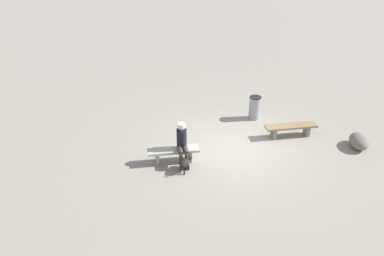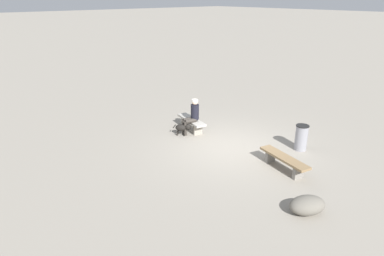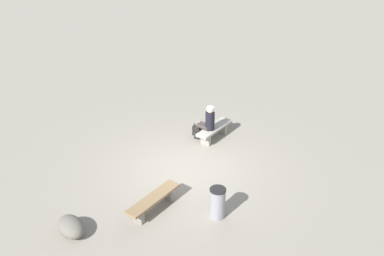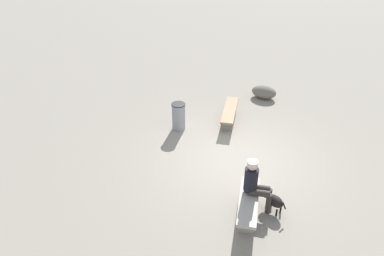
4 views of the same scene
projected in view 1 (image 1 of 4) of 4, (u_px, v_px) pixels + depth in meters
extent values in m
cube|color=gray|center=(235.00, 149.00, 12.45)|extent=(210.00, 210.00, 0.06)
cube|color=gray|center=(307.00, 130.00, 13.12)|extent=(0.19, 0.34, 0.36)
cube|color=gray|center=(274.00, 133.00, 12.96)|extent=(0.19, 0.34, 0.36)
cube|color=#8C704C|center=(291.00, 126.00, 12.93)|extent=(1.81, 0.77, 0.07)
cube|color=gray|center=(189.00, 155.00, 11.76)|extent=(0.18, 0.36, 0.38)
cube|color=gray|center=(157.00, 158.00, 11.62)|extent=(0.18, 0.36, 0.38)
cube|color=#B2ADA3|center=(173.00, 150.00, 11.58)|extent=(1.61, 0.75, 0.08)
cylinder|color=black|center=(182.00, 138.00, 11.43)|extent=(0.30, 0.30, 0.57)
sphere|color=beige|center=(181.00, 127.00, 11.24)|extent=(0.22, 0.22, 0.22)
cylinder|color=silver|center=(181.00, 125.00, 11.21)|extent=(0.24, 0.24, 0.08)
cylinder|color=#38332D|center=(180.00, 150.00, 11.36)|extent=(0.24, 0.46, 0.15)
cylinder|color=#38332D|center=(181.00, 162.00, 11.30)|extent=(0.11, 0.11, 0.53)
cylinder|color=#38332D|center=(186.00, 150.00, 11.38)|extent=(0.24, 0.46, 0.15)
cylinder|color=#38332D|center=(187.00, 161.00, 11.32)|extent=(0.11, 0.11, 0.53)
ellipsoid|color=black|center=(184.00, 163.00, 11.18)|extent=(0.48, 0.46, 0.26)
sphere|color=black|center=(189.00, 157.00, 11.35)|extent=(0.21, 0.21, 0.21)
cylinder|color=black|center=(185.00, 166.00, 11.41)|extent=(0.04, 0.04, 0.17)
cylinder|color=black|center=(189.00, 168.00, 11.35)|extent=(0.04, 0.04, 0.17)
cylinder|color=black|center=(180.00, 171.00, 11.21)|extent=(0.04, 0.04, 0.17)
cylinder|color=black|center=(184.00, 172.00, 11.15)|extent=(0.04, 0.04, 0.17)
cylinder|color=black|center=(180.00, 166.00, 10.97)|extent=(0.11, 0.10, 0.15)
cylinder|color=gray|center=(255.00, 108.00, 14.09)|extent=(0.40, 0.40, 0.84)
cylinder|color=black|center=(256.00, 97.00, 13.88)|extent=(0.43, 0.43, 0.03)
ellipsoid|color=#6B665B|center=(359.00, 141.00, 12.41)|extent=(0.93, 1.06, 0.45)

